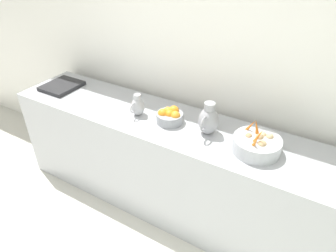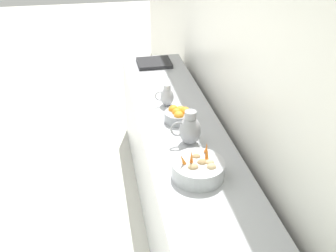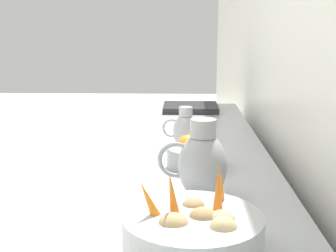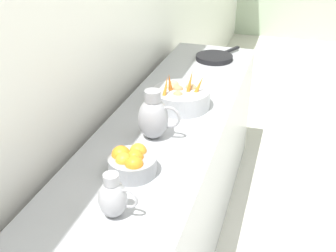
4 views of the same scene
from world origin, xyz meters
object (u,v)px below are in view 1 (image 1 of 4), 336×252
object	(u,v)px
vegetable_colander	(257,144)
metal_pitcher_short	(138,106)
orange_bowl	(170,116)
metal_pitcher_tall	(208,120)

from	to	relation	value
vegetable_colander	metal_pitcher_short	bearing A→B (deg)	-89.25
vegetable_colander	orange_bowl	bearing A→B (deg)	-92.12
orange_bowl	metal_pitcher_short	size ratio (longest dim) A/B	1.14
metal_pitcher_short	vegetable_colander	bearing A→B (deg)	90.75
vegetable_colander	metal_pitcher_tall	xyz separation A→B (m)	(-0.03, -0.38, 0.06)
vegetable_colander	orange_bowl	distance (m)	0.70
metal_pitcher_tall	metal_pitcher_short	world-z (taller)	metal_pitcher_tall
vegetable_colander	metal_pitcher_tall	distance (m)	0.38
metal_pitcher_short	orange_bowl	bearing A→B (deg)	97.90
metal_pitcher_tall	orange_bowl	bearing A→B (deg)	-88.42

